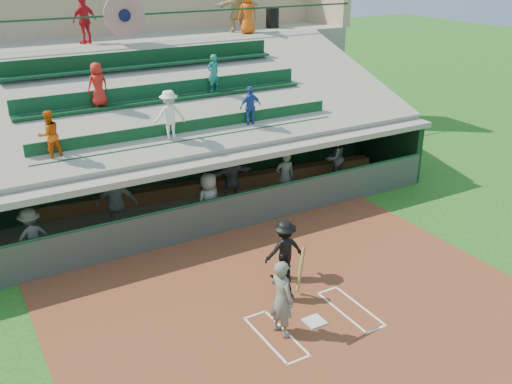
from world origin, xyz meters
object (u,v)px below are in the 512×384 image
batter_at_plate (282,298)px  trash_bin (272,18)px  home_plate (314,321)px  catcher (282,276)px

batter_at_plate → trash_bin: (7.87, 13.33, 4.10)m
home_plate → catcher: size_ratio=0.35×
home_plate → catcher: (-0.13, 1.18, 0.60)m
catcher → trash_bin: bearing=-111.1°
trash_bin → catcher: bearing=-120.4°
batter_at_plate → home_plate: bearing=-2.3°
home_plate → batter_at_plate: (-0.86, 0.03, 0.89)m
home_plate → batter_at_plate: 1.23m
home_plate → catcher: bearing=96.4°
batter_at_plate → catcher: (0.72, 1.15, -0.29)m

